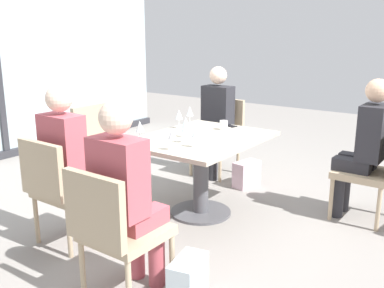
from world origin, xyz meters
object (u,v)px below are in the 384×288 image
object	(u,v)px
chair_far_right	(220,132)
wine_glass_2	(190,112)
person_front_right	(365,143)
person_far_left	(70,157)
wine_glass_4	(186,123)
wine_glass_1	(140,127)
cell_phone_on_table	(230,126)
chair_front_right	(376,167)
chair_side_end	(115,227)
wine_glass_5	(172,134)
coffee_cup	(224,125)
person_far_right	(215,116)
wine_glass_0	(179,115)
chair_near_window	(100,141)
chair_far_left	(60,185)
wine_glass_3	(196,132)
handbag_2	(188,280)
dining_table_main	(201,156)
wine_glass_6	(185,128)
person_side_end	(126,190)
handbag_0	(247,174)

from	to	relation	value
chair_far_right	wine_glass_2	xyz separation A→B (m)	(-0.76, -0.12, 0.37)
person_front_right	person_far_left	xyz separation A→B (m)	(-1.79, 1.73, 0.00)
chair_far_right	wine_glass_4	bearing A→B (deg)	-161.18
wine_glass_1	cell_phone_on_table	world-z (taller)	wine_glass_1
chair_front_right	chair_side_end	size ratio (longest dim) A/B	1.00
wine_glass_5	coffee_cup	world-z (taller)	wine_glass_5
person_far_right	coffee_cup	bearing A→B (deg)	-141.45
coffee_cup	wine_glass_0	bearing A→B (deg)	116.26
person_far_left	wine_glass_5	xyz separation A→B (m)	(0.52, -0.60, 0.16)
chair_side_end	person_front_right	distance (m)	2.35
chair_near_window	wine_glass_4	distance (m)	1.27
chair_far_left	person_front_right	world-z (taller)	person_front_right
chair_far_left	cell_phone_on_table	world-z (taller)	chair_far_left
person_far_left	wine_glass_3	size ratio (longest dim) A/B	6.81
chair_near_window	handbag_2	size ratio (longest dim) A/B	2.90
dining_table_main	wine_glass_0	size ratio (longest dim) A/B	6.73
chair_side_end	chair_far_left	distance (m)	0.91
dining_table_main	coffee_cup	bearing A→B (deg)	-1.62
chair_side_end	handbag_2	size ratio (longest dim) A/B	2.90
person_front_right	wine_glass_1	xyz separation A→B (m)	(-1.22, 1.52, 0.16)
chair_far_left	wine_glass_6	bearing A→B (deg)	-31.24
wine_glass_2	wine_glass_3	size ratio (longest dim) A/B	1.00
person_side_end	handbag_0	world-z (taller)	person_side_end
wine_glass_5	wine_glass_4	bearing A→B (deg)	23.30
chair_far_right	chair_front_right	world-z (taller)	same
wine_glass_4	person_far_left	bearing A→B (deg)	155.82
wine_glass_1	wine_glass_6	size ratio (longest dim) A/B	1.00
chair_far_right	cell_phone_on_table	size ratio (longest dim) A/B	6.04
person_far_right	handbag_0	size ratio (longest dim) A/B	4.20
chair_side_end	person_side_end	xyz separation A→B (m)	(0.11, 0.00, 0.20)
chair_front_right	chair_far_left	size ratio (longest dim) A/B	1.00
person_front_right	wine_glass_5	distance (m)	1.71
chair_near_window	wine_glass_3	world-z (taller)	wine_glass_3
person_front_right	cell_phone_on_table	bearing A→B (deg)	100.02
chair_far_left	handbag_2	world-z (taller)	chair_far_left
wine_glass_4	wine_glass_2	bearing A→B (deg)	32.26
dining_table_main	wine_glass_5	world-z (taller)	wine_glass_5
wine_glass_1	wine_glass_4	bearing A→B (deg)	-29.80
wine_glass_1	wine_glass_2	size ratio (longest dim) A/B	1.00
chair_far_right	handbag_0	distance (m)	0.67
chair_side_end	handbag_0	distance (m)	2.36
wine_glass_1	wine_glass_5	xyz separation A→B (m)	(-0.05, -0.39, 0.00)
wine_glass_3	cell_phone_on_table	xyz separation A→B (m)	(0.87, 0.20, -0.13)
wine_glass_0	wine_glass_5	bearing A→B (deg)	-146.12
wine_glass_6	handbag_2	size ratio (longest dim) A/B	0.62
wine_glass_4	wine_glass_5	size ratio (longest dim) A/B	1.00
chair_far_right	chair_side_end	distance (m)	2.70
wine_glass_0	handbag_2	xyz separation A→B (m)	(-1.33, -1.08, -0.72)
wine_glass_4	handbag_2	xyz separation A→B (m)	(-1.06, -0.81, -0.72)
dining_table_main	wine_glass_0	distance (m)	0.52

